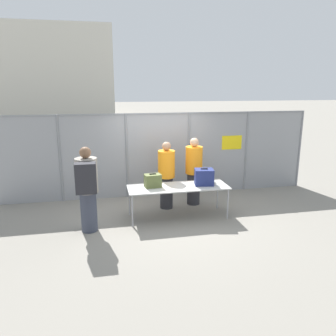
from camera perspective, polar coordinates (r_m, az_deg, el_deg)
name	(u,v)px	position (r m, az deg, el deg)	size (l,w,h in m)	color
ground_plane	(170,214)	(7.97, 0.27, -8.09)	(120.00, 120.00, 0.00)	gray
fence_section	(159,153)	(9.07, -1.64, 2.61)	(8.76, 0.07, 2.31)	gray
inspection_table	(178,188)	(7.60, 1.76, -3.54)	(2.32, 0.81, 0.75)	#B2B2AD
suitcase_olive	(153,181)	(7.49, -2.67, -2.22)	(0.39, 0.29, 0.32)	#566033
suitcase_navy	(204,177)	(7.71, 6.30, -1.56)	(0.49, 0.41, 0.40)	navy
traveler_hooded	(87,187)	(6.93, -13.90, -3.17)	(0.45, 0.70, 1.82)	#383D4C
security_worker_near	(166,174)	(8.14, -0.28, -1.12)	(0.42, 0.42, 1.69)	#2D2D33
security_worker_far	(194,170)	(8.43, 4.51, -0.43)	(0.43, 0.43, 1.75)	#2D2D33
utility_trailer	(162,159)	(11.86, -1.13, 1.62)	(4.31, 2.24, 0.77)	#4C6B47
distant_hangar	(36,79)	(31.66, -22.03, 14.20)	(12.87, 13.28, 7.29)	beige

